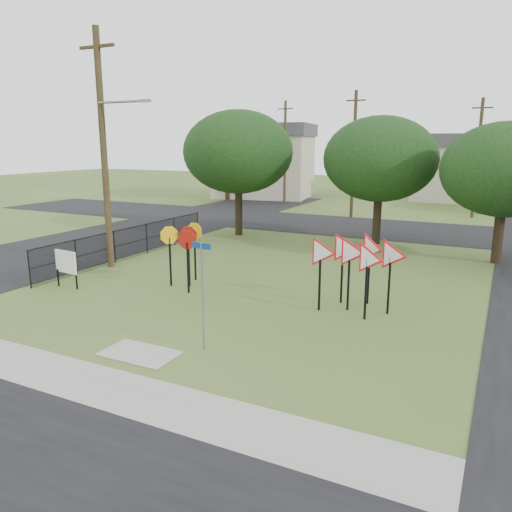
{
  "coord_description": "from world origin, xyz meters",
  "views": [
    {
      "loc": [
        8.18,
        -11.87,
        5.39
      ],
      "look_at": [
        0.69,
        3.0,
        1.6
      ],
      "focal_mm": 35.0,
      "sensor_mm": 36.0,
      "label": 1
    }
  ],
  "objects_px": {
    "info_board": "(66,263)",
    "street_name_sign": "(202,289)",
    "yield_sign_cluster": "(356,256)",
    "stop_sign_cluster": "(185,241)"
  },
  "relations": [
    {
      "from": "info_board",
      "to": "street_name_sign",
      "type": "bearing_deg",
      "value": -18.46
    },
    {
      "from": "street_name_sign",
      "to": "yield_sign_cluster",
      "type": "xyz_separation_m",
      "value": [
        2.69,
        4.99,
        0.16
      ]
    },
    {
      "from": "info_board",
      "to": "stop_sign_cluster",
      "type": "bearing_deg",
      "value": 29.76
    },
    {
      "from": "street_name_sign",
      "to": "stop_sign_cluster",
      "type": "height_order",
      "value": "street_name_sign"
    },
    {
      "from": "street_name_sign",
      "to": "stop_sign_cluster",
      "type": "relative_size",
      "value": 1.24
    },
    {
      "from": "info_board",
      "to": "yield_sign_cluster",
      "type": "bearing_deg",
      "value": 12.87
    },
    {
      "from": "street_name_sign",
      "to": "yield_sign_cluster",
      "type": "bearing_deg",
      "value": 61.69
    },
    {
      "from": "yield_sign_cluster",
      "to": "info_board",
      "type": "bearing_deg",
      "value": -167.13
    },
    {
      "from": "stop_sign_cluster",
      "to": "yield_sign_cluster",
      "type": "bearing_deg",
      "value": 1.4
    },
    {
      "from": "yield_sign_cluster",
      "to": "info_board",
      "type": "height_order",
      "value": "yield_sign_cluster"
    }
  ]
}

